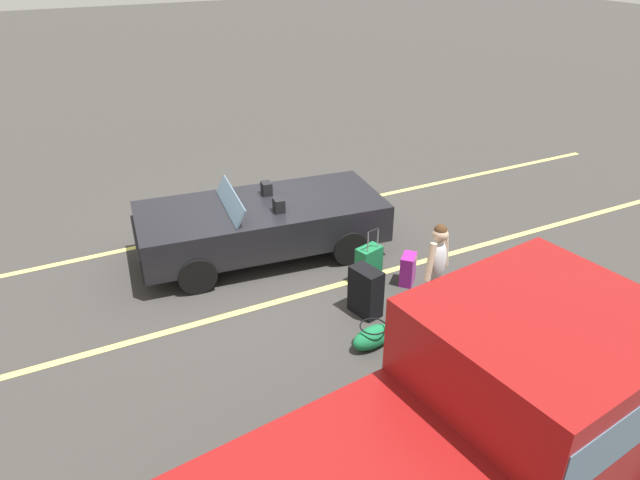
{
  "coord_description": "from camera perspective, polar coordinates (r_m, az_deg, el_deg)",
  "views": [
    {
      "loc": [
        3.05,
        8.3,
        4.99
      ],
      "look_at": [
        -0.48,
        1.26,
        0.75
      ],
      "focal_mm": 32.39,
      "sensor_mm": 36.0,
      "label": 1
    }
  ],
  "objects": [
    {
      "name": "suitcase_large_black",
      "position": [
        8.42,
        4.55,
        -5.1
      ],
      "size": [
        0.39,
        0.53,
        0.74
      ],
      "rotation": [
        0.0,
        0.0,
        3.37
      ],
      "color": "black",
      "rests_on": "ground_plane"
    },
    {
      "name": "suitcase_small_carryon",
      "position": [
        9.25,
        8.68,
        -2.88
      ],
      "size": [
        0.38,
        0.38,
        0.5
      ],
      "rotation": [
        0.0,
        0.0,
        5.47
      ],
      "color": "#991E8C",
      "rests_on": "ground_plane"
    },
    {
      "name": "lot_line_near",
      "position": [
        11.16,
        -7.88,
        1.45
      ],
      "size": [
        18.0,
        0.12,
        0.01
      ],
      "primitive_type": "cube",
      "color": "#EAE066",
      "rests_on": "ground_plane"
    },
    {
      "name": "parked_pickup_truck_near",
      "position": [
        5.67,
        17.13,
        -16.61
      ],
      "size": [
        5.2,
        2.56,
        2.1
      ],
      "rotation": [
        0.0,
        0.0,
        3.27
      ],
      "color": "maroon",
      "rests_on": "ground_plane"
    },
    {
      "name": "lot_line_mid",
      "position": [
        8.97,
        -2.05,
        -5.51
      ],
      "size": [
        18.0,
        0.12,
        0.01
      ],
      "primitive_type": "cube",
      "color": "#EAE066",
      "rests_on": "ground_plane"
    },
    {
      "name": "ground_plane",
      "position": [
        10.16,
        -5.6,
        -1.28
      ],
      "size": [
        80.0,
        80.0,
        0.0
      ],
      "primitive_type": "plane",
      "color": "#383533"
    },
    {
      "name": "convertible_car",
      "position": [
        9.84,
        -6.93,
        1.49
      ],
      "size": [
        4.3,
        2.2,
        1.24
      ],
      "rotation": [
        0.0,
        0.0,
        -0.11
      ],
      "color": "black",
      "rests_on": "ground_plane"
    },
    {
      "name": "suitcase_medium_bright",
      "position": [
        9.18,
        4.83,
        -2.44
      ],
      "size": [
        0.45,
        0.34,
        0.96
      ],
      "rotation": [
        0.0,
        0.0,
        4.98
      ],
      "color": "#19723F",
      "rests_on": "ground_plane"
    },
    {
      "name": "lot_line_far",
      "position": [
        7.15,
        7.46,
        -16.31
      ],
      "size": [
        18.0,
        0.12,
        0.01
      ],
      "primitive_type": "cube",
      "color": "#EAE066",
      "rests_on": "ground_plane"
    },
    {
      "name": "traveler_person",
      "position": [
        7.92,
        11.38,
        -3.16
      ],
      "size": [
        0.58,
        0.33,
        1.65
      ],
      "rotation": [
        0.0,
        0.0,
        -1.14
      ],
      "color": "#4C3F2D",
      "rests_on": "ground_plane"
    },
    {
      "name": "duffel_bag",
      "position": [
        7.91,
        5.23,
        -9.49
      ],
      "size": [
        0.68,
        0.42,
        0.34
      ],
      "rotation": [
        0.0,
        0.0,
        3.29
      ],
      "color": "#19723F",
      "rests_on": "ground_plane"
    }
  ]
}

